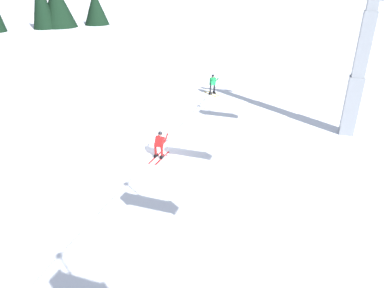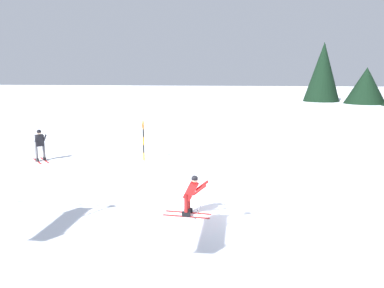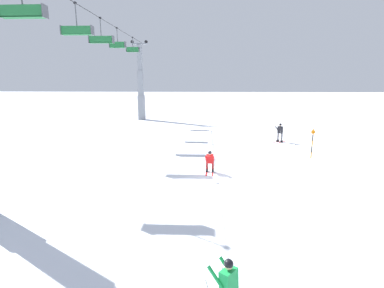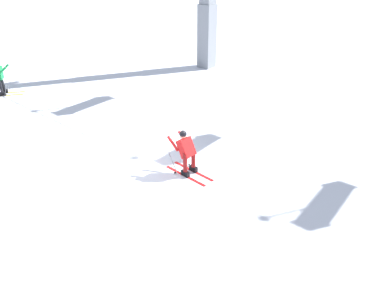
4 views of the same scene
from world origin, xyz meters
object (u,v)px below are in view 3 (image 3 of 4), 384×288
lift_tower_far (141,88)px  chairlift_seat_middle (101,39)px  trail_marker_pole (312,142)px  skier_distant_uphill (280,131)px  skier_distant_downhill (228,286)px  chairlift_seat_nearest (22,11)px  skier_carving_main (210,160)px  chairlift_seat_second (77,30)px  chairlift_seat_fourth (117,45)px  chairlift_seat_farthest (133,49)px

lift_tower_far → chairlift_seat_middle: (-15.16, 0.00, 4.58)m
trail_marker_pole → skier_distant_uphill: bearing=9.0°
chairlift_seat_middle → skier_distant_downhill: (-20.26, -9.69, -8.16)m
chairlift_seat_nearest → skier_carving_main: bearing=-78.4°
chairlift_seat_second → skier_distant_uphill: chairlift_seat_second is taller
lift_tower_far → chairlift_seat_second: bearing=180.0°
chairlift_seat_nearest → trail_marker_pole: bearing=-71.7°
lift_tower_far → skier_distant_downhill: lift_tower_far is taller
chairlift_seat_middle → skier_distant_downhill: chairlift_seat_middle is taller
chairlift_seat_nearest → chairlift_seat_second: bearing=0.0°
trail_marker_pole → skier_distant_uphill: trail_marker_pole is taller
chairlift_seat_second → chairlift_seat_fourth: 9.69m
skier_distant_uphill → chairlift_seat_fourth: bearing=73.6°
skier_carving_main → chairlift_seat_nearest: 12.63m
lift_tower_far → skier_distant_downhill: (-35.42, -9.69, -3.58)m
chairlift_seat_nearest → chairlift_seat_middle: same height
skier_carving_main → chairlift_seat_second: size_ratio=0.72×
skier_carving_main → chairlift_seat_fourth: chairlift_seat_fourth is taller
chairlift_seat_middle → chairlift_seat_farthest: same height
skier_carving_main → trail_marker_pole: trail_marker_pole is taller
chairlift_seat_nearest → chairlift_seat_fourth: (15.91, 0.00, 0.29)m
skier_carving_main → lift_tower_far: (24.31, 9.47, 3.71)m
chairlift_seat_farthest → trail_marker_pole: 25.26m
chairlift_seat_middle → skier_distant_uphill: 17.95m
skier_distant_uphill → skier_distant_downhill: (-20.34, 6.36, -0.11)m
chairlift_seat_second → chairlift_seat_middle: (4.87, 0.00, 0.04)m
chairlift_seat_middle → skier_distant_uphill: (0.08, -16.05, -8.05)m
chairlift_seat_fourth → skier_distant_uphill: chairlift_seat_fourth is taller
skier_carving_main → chairlift_seat_second: chairlift_seat_second is taller
chairlift_seat_second → skier_distant_downhill: bearing=-147.8°
skier_carving_main → chairlift_seat_fourth: (13.97, 9.47, 8.42)m
chairlift_seat_farthest → skier_distant_downhill: chairlift_seat_farthest is taller
skier_distant_downhill → chairlift_seat_nearest: bearing=46.6°
chairlift_seat_fourth → skier_distant_uphill: bearing=-106.4°
lift_tower_far → chairlift_seat_nearest: lift_tower_far is taller
lift_tower_far → skier_distant_uphill: 22.29m
chairlift_seat_second → trail_marker_pole: bearing=-92.1°
chairlift_seat_middle → skier_carving_main: bearing=-134.0°
chairlift_seat_farthest → skier_distant_downhill: (-31.63, -9.69, -8.48)m
lift_tower_far → chairlift_seat_second: lift_tower_far is taller
lift_tower_far → trail_marker_pole: 26.90m
chairlift_seat_second → chairlift_seat_middle: bearing=0.0°
chairlift_seat_farthest → skier_distant_uphill: bearing=-125.1°
trail_marker_pole → chairlift_seat_nearest: bearing=108.3°
chairlift_seat_middle → chairlift_seat_fourth: bearing=-0.0°
chairlift_seat_second → chairlift_seat_farthest: (16.24, -0.00, 0.36)m
lift_tower_far → chairlift_seat_middle: bearing=180.0°
chairlift_seat_second → chairlift_seat_nearest: bearing=-180.0°
chairlift_seat_middle → trail_marker_pole: size_ratio=0.98×
chairlift_seat_middle → skier_distant_downhill: size_ratio=1.28×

